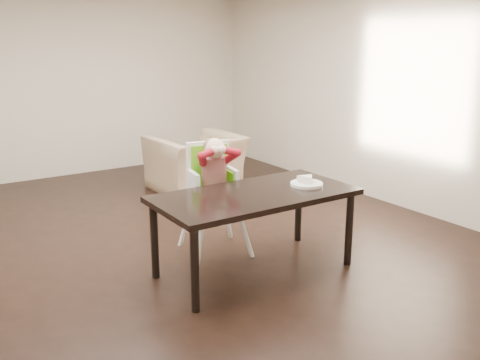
# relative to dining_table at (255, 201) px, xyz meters

# --- Properties ---
(ground) EXTENTS (7.00, 7.00, 0.00)m
(ground) POSITION_rel_dining_table_xyz_m (-0.34, 1.01, -0.67)
(ground) COLOR black
(ground) RESTS_ON ground
(room_walls) EXTENTS (6.02, 7.02, 2.71)m
(room_walls) POSITION_rel_dining_table_xyz_m (-0.34, 1.01, 1.18)
(room_walls) COLOR beige
(room_walls) RESTS_ON ground
(dining_table) EXTENTS (1.80, 0.90, 0.75)m
(dining_table) POSITION_rel_dining_table_xyz_m (0.00, 0.00, 0.00)
(dining_table) COLOR black
(dining_table) RESTS_ON ground
(high_chair) EXTENTS (0.56, 0.56, 1.16)m
(high_chair) POSITION_rel_dining_table_xyz_m (-0.06, 0.63, 0.14)
(high_chair) COLOR white
(high_chair) RESTS_ON ground
(plate) EXTENTS (0.40, 0.40, 0.09)m
(plate) POSITION_rel_dining_table_xyz_m (0.54, -0.07, 0.11)
(plate) COLOR white
(plate) RESTS_ON dining_table
(armchair) EXTENTS (1.23, 0.86, 1.02)m
(armchair) POSITION_rel_dining_table_xyz_m (0.89, 2.71, -0.16)
(armchair) COLOR tan
(armchair) RESTS_ON ground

